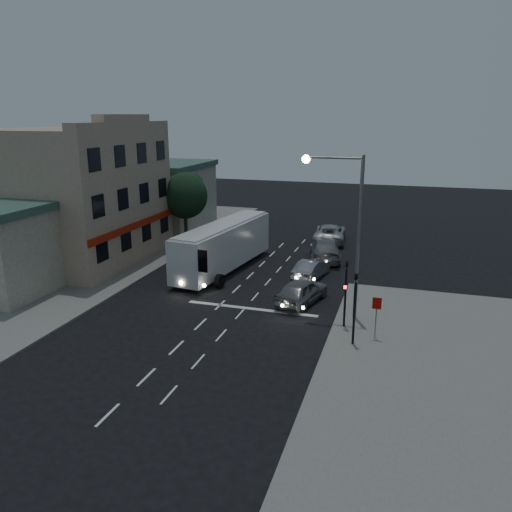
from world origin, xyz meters
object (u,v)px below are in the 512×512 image
(tour_bus, at_px, (224,245))
(car_sedan_a, at_px, (311,269))
(car_sedan_b, at_px, (325,250))
(traffic_signal_side, at_px, (355,300))
(streetlight, at_px, (347,219))
(car_sedan_c, at_px, (330,233))
(traffic_signal_main, at_px, (346,286))
(street_tree, at_px, (185,194))
(car_suv, at_px, (301,291))
(regulatory_sign, at_px, (376,311))

(tour_bus, bearing_deg, car_sedan_a, 6.19)
(car_sedan_a, height_order, car_sedan_b, car_sedan_b)
(traffic_signal_side, distance_m, streetlight, 4.84)
(car_sedan_b, bearing_deg, traffic_signal_side, 92.50)
(car_sedan_c, height_order, traffic_signal_main, traffic_signal_main)
(tour_bus, height_order, car_sedan_b, tour_bus)
(tour_bus, xyz_separation_m, car_sedan_b, (6.73, 4.79, -1.08))
(car_sedan_c, xyz_separation_m, traffic_signal_side, (4.43, -20.76, 1.62))
(tour_bus, height_order, street_tree, street_tree)
(car_sedan_b, distance_m, car_sedan_c, 5.93)
(tour_bus, xyz_separation_m, car_suv, (6.94, -5.07, -1.12))
(traffic_signal_main, bearing_deg, traffic_signal_side, -70.51)
(car_sedan_c, bearing_deg, street_tree, 15.35)
(tour_bus, distance_m, regulatory_sign, 14.77)
(car_sedan_c, relative_size, regulatory_sign, 2.62)
(tour_bus, bearing_deg, streetlight, -27.38)
(car_sedan_c, bearing_deg, traffic_signal_main, 95.98)
(street_tree, bearing_deg, tour_bus, -46.28)
(street_tree, bearing_deg, traffic_signal_main, -42.03)
(car_sedan_a, relative_size, traffic_signal_side, 0.98)
(tour_bus, bearing_deg, car_sedan_c, 67.15)
(regulatory_sign, bearing_deg, car_sedan_a, 119.28)
(tour_bus, relative_size, car_sedan_b, 2.08)
(streetlight, bearing_deg, tour_bus, 145.39)
(traffic_signal_side, bearing_deg, street_tree, 135.50)
(traffic_signal_main, height_order, traffic_signal_side, same)
(car_sedan_b, relative_size, traffic_signal_main, 1.36)
(traffic_signal_side, xyz_separation_m, regulatory_sign, (1.00, 0.96, -0.82))
(car_suv, distance_m, car_sedan_a, 4.97)
(traffic_signal_main, bearing_deg, car_sedan_a, 112.74)
(traffic_signal_side, height_order, regulatory_sign, traffic_signal_side)
(traffic_signal_side, relative_size, street_tree, 0.66)
(car_sedan_a, bearing_deg, street_tree, -15.93)
(car_sedan_b, xyz_separation_m, regulatory_sign, (4.89, -13.90, 0.79))
(regulatory_sign, xyz_separation_m, streetlight, (-1.96, 2.44, 4.14))
(car_sedan_a, distance_m, traffic_signal_main, 8.82)
(car_suv, bearing_deg, car_sedan_a, -71.20)
(regulatory_sign, distance_m, street_tree, 23.40)
(regulatory_sign, bearing_deg, tour_bus, 141.91)
(car_suv, xyz_separation_m, traffic_signal_main, (2.98, -3.02, 1.65))
(tour_bus, height_order, regulatory_sign, tour_bus)
(regulatory_sign, bearing_deg, car_sedan_b, 109.39)
(tour_bus, distance_m, car_sedan_c, 12.40)
(tour_bus, distance_m, car_sedan_b, 8.33)
(street_tree, bearing_deg, car_suv, -41.19)
(car_sedan_a, relative_size, street_tree, 0.65)
(tour_bus, distance_m, car_sedan_a, 6.70)
(car_sedan_c, distance_m, streetlight, 18.38)
(tour_bus, relative_size, regulatory_sign, 5.28)
(tour_bus, bearing_deg, car_suv, -28.93)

